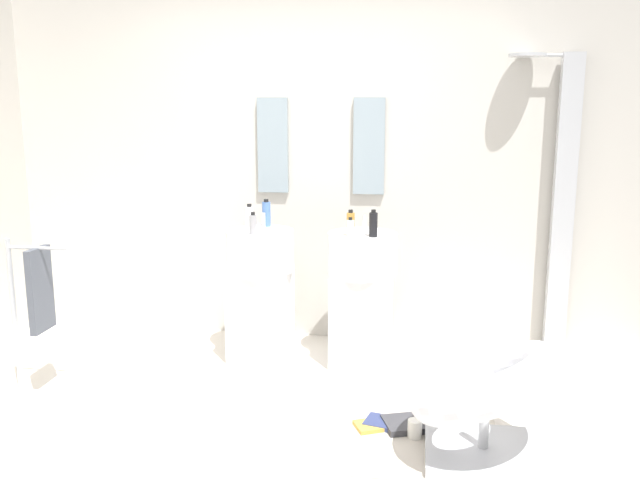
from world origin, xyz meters
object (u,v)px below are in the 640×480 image
at_px(soap_bottle_blue, 266,214).
at_px(soap_bottle_black, 373,224).
at_px(lounge_chair, 486,392).
at_px(coffee_mug, 415,429).
at_px(soap_bottle_grey, 253,224).
at_px(towel_rack, 36,293).
at_px(pedestal_sink_left, 261,290).
at_px(pedestal_sink_right, 362,294).
at_px(soap_bottle_clear, 350,228).
at_px(magazine_navy, 388,424).
at_px(soap_bottle_amber, 351,224).
at_px(soap_bottle_white, 249,216).
at_px(magazine_charcoal, 403,424).
at_px(shower_column, 561,200).
at_px(magazine_ochre, 375,425).

bearing_deg(soap_bottle_blue, soap_bottle_black, -19.66).
xyz_separation_m(lounge_chair, coffee_mug, (-0.33, 0.15, -0.29)).
relative_size(lounge_chair, soap_bottle_grey, 7.03).
distance_m(towel_rack, coffee_mug, 2.31).
relative_size(pedestal_sink_left, pedestal_sink_right, 1.00).
xyz_separation_m(towel_rack, soap_bottle_clear, (1.78, 0.68, 0.31)).
bearing_deg(coffee_mug, soap_bottle_black, 107.52).
bearing_deg(soap_bottle_grey, magazine_navy, -40.45).
xyz_separation_m(pedestal_sink_left, soap_bottle_clear, (0.62, -0.12, 0.47)).
xyz_separation_m(magazine_navy, soap_bottle_blue, (-0.91, 1.10, 0.95)).
relative_size(pedestal_sink_right, soap_bottle_clear, 7.84).
bearing_deg(lounge_chair, towel_rack, 171.25).
distance_m(pedestal_sink_right, soap_bottle_amber, 0.51).
bearing_deg(coffee_mug, lounge_chair, -23.75).
height_order(pedestal_sink_left, soap_bottle_grey, soap_bottle_grey).
bearing_deg(towel_rack, soap_bottle_white, 40.92).
distance_m(soap_bottle_amber, soap_bottle_clear, 0.03).
relative_size(magazine_charcoal, soap_bottle_clear, 1.64).
distance_m(towel_rack, magazine_navy, 2.17).
xyz_separation_m(pedestal_sink_left, soap_bottle_black, (0.77, -0.11, 0.50)).
distance_m(soap_bottle_blue, soap_bottle_white, 0.12).
distance_m(pedestal_sink_left, coffee_mug, 1.55).
relative_size(shower_column, magazine_navy, 8.29).
xyz_separation_m(pedestal_sink_right, soap_bottle_grey, (-0.70, -0.15, 0.48)).
relative_size(lounge_chair, coffee_mug, 10.79).
xyz_separation_m(soap_bottle_blue, soap_bottle_black, (0.76, -0.27, -0.01)).
relative_size(soap_bottle_black, soap_bottle_amber, 1.03).
distance_m(lounge_chair, soap_bottle_grey, 1.85).
xyz_separation_m(magazine_navy, soap_bottle_white, (-1.02, 1.06, 0.94)).
relative_size(pedestal_sink_right, lounge_chair, 0.95).
bearing_deg(towel_rack, coffee_mug, -6.33).
bearing_deg(pedestal_sink_left, soap_bottle_grey, -92.06).
distance_m(magazine_charcoal, soap_bottle_white, 1.79).
distance_m(pedestal_sink_left, pedestal_sink_right, 0.69).
distance_m(lounge_chair, soap_bottle_amber, 1.47).
distance_m(magazine_ochre, soap_bottle_blue, 1.70).
relative_size(shower_column, soap_bottle_amber, 12.10).
xyz_separation_m(magazine_charcoal, coffee_mug, (0.06, -0.10, 0.03)).
xyz_separation_m(pedestal_sink_left, pedestal_sink_right, (0.69, 0.00, 0.00)).
relative_size(magazine_charcoal, coffee_mug, 2.16).
bearing_deg(magazine_navy, soap_bottle_black, 113.92).
distance_m(pedestal_sink_right, shower_column, 1.50).
bearing_deg(soap_bottle_black, magazine_ochre, -84.23).
bearing_deg(magazine_navy, shower_column, 64.53).
bearing_deg(pedestal_sink_left, soap_bottle_clear, -11.25).
height_order(lounge_chair, soap_bottle_amber, soap_bottle_amber).
xyz_separation_m(magazine_ochre, coffee_mug, (0.21, -0.08, 0.04)).
relative_size(soap_bottle_grey, soap_bottle_amber, 0.87).
xyz_separation_m(magazine_navy, soap_bottle_amber, (-0.30, 0.84, 0.94)).
distance_m(pedestal_sink_left, soap_bottle_amber, 0.80).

